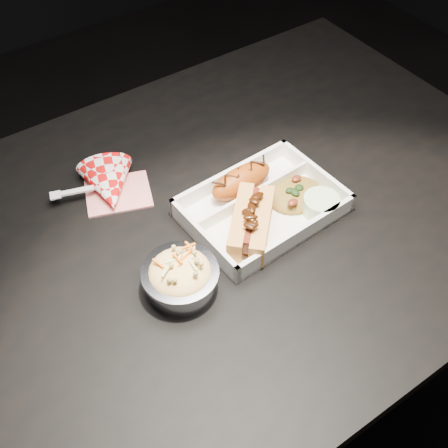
{
  "coord_description": "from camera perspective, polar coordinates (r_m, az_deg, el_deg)",
  "views": [
    {
      "loc": [
        -0.33,
        -0.53,
        1.44
      ],
      "look_at": [
        -0.02,
        -0.06,
        0.81
      ],
      "focal_mm": 45.0,
      "sensor_mm": 36.0,
      "label": 1
    }
  ],
  "objects": [
    {
      "name": "floor",
      "position": [
        1.6,
        -0.92,
        -18.5
      ],
      "size": [
        4.0,
        4.0,
        0.05
      ],
      "primitive_type": "cube",
      "color": "black",
      "rests_on": "ground"
    },
    {
      "name": "dining_table",
      "position": [
        1.0,
        -1.39,
        -3.03
      ],
      "size": [
        1.2,
        0.8,
        0.75
      ],
      "color": "black",
      "rests_on": "ground"
    },
    {
      "name": "food_tray",
      "position": [
        0.94,
        3.84,
        1.58
      ],
      "size": [
        0.26,
        0.19,
        0.04
      ],
      "rotation": [
        0.0,
        0.0,
        0.05
      ],
      "color": "white",
      "rests_on": "dining_table"
    },
    {
      "name": "fried_pastry",
      "position": [
        0.95,
        1.77,
        4.41
      ],
      "size": [
        0.12,
        0.05,
        0.05
      ],
      "primitive_type": "ellipsoid",
      "rotation": [
        0.0,
        0.0,
        0.05
      ],
      "color": "#A64610",
      "rests_on": "food_tray"
    },
    {
      "name": "hotdog",
      "position": [
        0.89,
        2.79,
        0.29
      ],
      "size": [
        0.14,
        0.14,
        0.06
      ],
      "rotation": [
        0.0,
        0.0,
        0.8
      ],
      "color": "#E89E4F",
      "rests_on": "food_tray"
    },
    {
      "name": "fried_rice_mound",
      "position": [
        0.96,
        7.33,
        3.43
      ],
      "size": [
        0.1,
        0.09,
        0.03
      ],
      "primitive_type": "ellipsoid",
      "rotation": [
        0.0,
        0.0,
        0.05
      ],
      "color": "olive",
      "rests_on": "food_tray"
    },
    {
      "name": "cupcake_liner",
      "position": [
        0.94,
        9.81,
        1.9
      ],
      "size": [
        0.06,
        0.06,
        0.03
      ],
      "primitive_type": "cylinder",
      "color": "beige",
      "rests_on": "food_tray"
    },
    {
      "name": "foil_coleslaw_cup",
      "position": [
        0.82,
        -4.47,
        -5.29
      ],
      "size": [
        0.11,
        0.11,
        0.07
      ],
      "color": "silver",
      "rests_on": "dining_table"
    },
    {
      "name": "napkin_fork",
      "position": [
        0.98,
        -11.58,
        3.78
      ],
      "size": [
        0.17,
        0.14,
        0.1
      ],
      "rotation": [
        0.0,
        0.0,
        -0.31
      ],
      "color": "red",
      "rests_on": "dining_table"
    }
  ]
}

